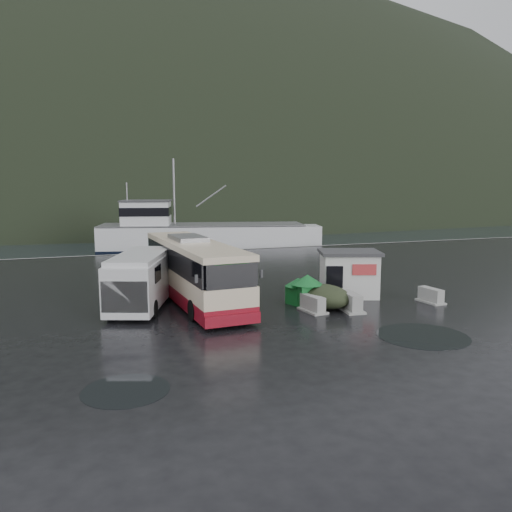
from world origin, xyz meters
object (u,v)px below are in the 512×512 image
object	(u,v)px
dome_tent	(325,307)
ticket_kiosk	(348,296)
fishing_trawler	(203,242)
jersey_barrier_b	(351,311)
coach_bus	(194,300)
jersey_barrier_c	(430,303)
waste_bin_left	(307,306)
waste_bin_right	(298,304)
jersey_barrier_a	(313,312)
white_van	(143,307)

from	to	relation	value
dome_tent	ticket_kiosk	world-z (taller)	ticket_kiosk
fishing_trawler	jersey_barrier_b	bearing A→B (deg)	-76.56
coach_bus	fishing_trawler	xyz separation A→B (m)	(6.19, 24.97, 0.00)
ticket_kiosk	jersey_barrier_b	size ratio (longest dim) A/B	1.83
jersey_barrier_c	waste_bin_left	bearing A→B (deg)	167.33
waste_bin_right	ticket_kiosk	bearing A→B (deg)	13.01
jersey_barrier_c	fishing_trawler	bearing A→B (deg)	99.04
coach_bus	ticket_kiosk	distance (m)	7.93
waste_bin_left	jersey_barrier_a	size ratio (longest dim) A/B	1.00
white_van	dome_tent	size ratio (longest dim) A/B	2.24
coach_bus	jersey_barrier_b	xyz separation A→B (m)	(6.34, -4.36, 0.00)
dome_tent	fishing_trawler	size ratio (longest dim) A/B	0.12
ticket_kiosk	fishing_trawler	size ratio (longest dim) A/B	0.13
jersey_barrier_b	white_van	bearing A→B (deg)	156.79
white_van	jersey_barrier_c	bearing A→B (deg)	4.19
white_van	waste_bin_left	xyz separation A→B (m)	(7.42, -2.35, 0.00)
dome_tent	white_van	bearing A→B (deg)	160.29
coach_bus	white_van	xyz separation A→B (m)	(-2.58, -0.54, 0.00)
coach_bus	jersey_barrier_a	size ratio (longest dim) A/B	7.46
white_van	dome_tent	bearing A→B (deg)	-0.13
waste_bin_left	ticket_kiosk	xyz separation A→B (m)	(2.93, 1.24, 0.00)
waste_bin_right	dome_tent	size ratio (longest dim) A/B	0.47
white_van	jersey_barrier_a	bearing A→B (deg)	-5.82
coach_bus	waste_bin_left	distance (m)	5.63
waste_bin_left	waste_bin_right	bearing A→B (deg)	115.38
waste_bin_left	dome_tent	world-z (taller)	waste_bin_left
coach_bus	dome_tent	world-z (taller)	coach_bus
jersey_barrier_a	jersey_barrier_b	bearing A→B (deg)	-13.29
waste_bin_left	dome_tent	xyz separation A→B (m)	(0.68, -0.56, 0.00)
fishing_trawler	waste_bin_left	bearing A→B (deg)	-79.64
white_van	fishing_trawler	xyz separation A→B (m)	(8.77, 25.51, 0.00)
jersey_barrier_b	coach_bus	bearing A→B (deg)	145.47
jersey_barrier_b	jersey_barrier_c	bearing A→B (deg)	1.70
jersey_barrier_a	jersey_barrier_c	size ratio (longest dim) A/B	1.05
white_van	waste_bin_right	distance (m)	7.40
white_van	waste_bin_left	bearing A→B (deg)	2.03
coach_bus	jersey_barrier_a	world-z (taller)	coach_bus
dome_tent	jersey_barrier_a	distance (m)	1.04
coach_bus	jersey_barrier_c	bearing A→B (deg)	-25.31
coach_bus	jersey_barrier_c	distance (m)	11.63
waste_bin_right	jersey_barrier_c	xyz separation A→B (m)	(6.24, -1.86, 0.00)
coach_bus	waste_bin_left	bearing A→B (deg)	-34.78
jersey_barrier_b	ticket_kiosk	bearing A→B (deg)	62.49
waste_bin_right	jersey_barrier_c	size ratio (longest dim) A/B	0.89
dome_tent	fishing_trawler	bearing A→B (deg)	88.65
coach_bus	waste_bin_right	distance (m)	5.17
white_van	jersey_barrier_c	size ratio (longest dim) A/B	4.30
coach_bus	jersey_barrier_b	size ratio (longest dim) A/B	6.79
waste_bin_right	dome_tent	xyz separation A→B (m)	(0.92, -1.07, 0.00)
coach_bus	white_van	bearing A→B (deg)	-172.18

